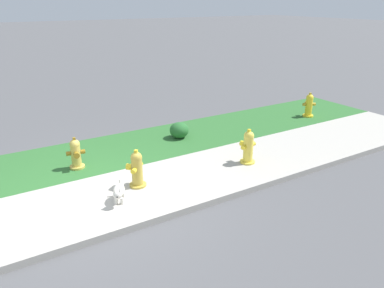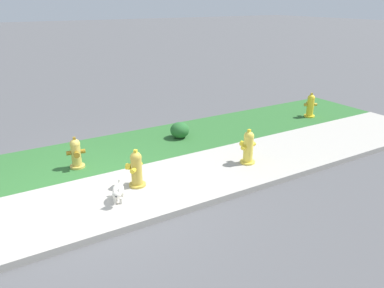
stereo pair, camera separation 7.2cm
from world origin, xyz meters
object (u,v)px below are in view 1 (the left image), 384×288
fire_hydrant_far_end (309,105)px  shrub_bush_mid_verge (179,130)px  fire_hydrant_by_grass_verge (248,147)px  fire_hydrant_mid_block (137,169)px  small_white_dog (119,191)px  fire_hydrant_at_driveway (76,154)px

fire_hydrant_far_end → shrub_bush_mid_verge: size_ratio=1.52×
fire_hydrant_by_grass_verge → shrub_bush_mid_verge: 2.18m
fire_hydrant_mid_block → fire_hydrant_far_end: bearing=-29.7°
fire_hydrant_far_end → fire_hydrant_by_grass_verge: bearing=-131.1°
fire_hydrant_by_grass_verge → shrub_bush_mid_verge: (-0.47, 2.12, -0.17)m
fire_hydrant_far_end → small_white_dog: 6.95m
fire_hydrant_at_driveway → fire_hydrant_far_end: (6.92, 0.06, 0.03)m
fire_hydrant_by_grass_verge → fire_hydrant_far_end: 4.11m
fire_hydrant_mid_block → fire_hydrant_by_grass_verge: bearing=-48.7°
fire_hydrant_at_driveway → small_white_dog: 1.82m
fire_hydrant_mid_block → shrub_bush_mid_verge: size_ratio=1.55×
fire_hydrant_at_driveway → small_white_dog: bearing=106.3°
fire_hydrant_by_grass_verge → fire_hydrant_far_end: (3.74, 1.71, -0.02)m
fire_hydrant_by_grass_verge → fire_hydrant_far_end: fire_hydrant_by_grass_verge is taller
small_white_dog → shrub_bush_mid_verge: (2.49, 2.28, -0.01)m
fire_hydrant_mid_block → fire_hydrant_at_driveway: bearing=74.5°
shrub_bush_mid_verge → fire_hydrant_mid_block: bearing=-136.4°
fire_hydrant_by_grass_verge → fire_hydrant_mid_block: 2.46m
shrub_bush_mid_verge → fire_hydrant_at_driveway: bearing=-170.2°
fire_hydrant_at_driveway → fire_hydrant_far_end: size_ratio=0.93×
fire_hydrant_at_driveway → fire_hydrant_mid_block: 1.59m
fire_hydrant_at_driveway → fire_hydrant_by_grass_verge: fire_hydrant_by_grass_verge is taller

